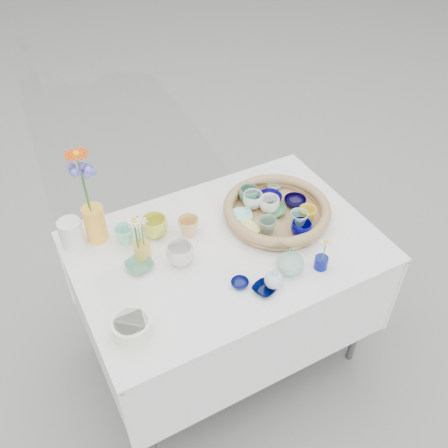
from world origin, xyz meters
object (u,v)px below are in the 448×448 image
wicker_tray (277,211)px  bud_vase_seafoam (290,261)px  display_table (226,349)px  tall_vase_yellow (95,224)px

wicker_tray → bud_vase_seafoam: bearing=-113.3°
display_table → tall_vase_yellow: tall_vase_yellow is taller
wicker_tray → bud_vase_seafoam: size_ratio=4.15×
display_table → tall_vase_yellow: bearing=147.1°
display_table → wicker_tray: bearing=10.1°
display_table → bud_vase_seafoam: bearing=-58.0°
bud_vase_seafoam → tall_vase_yellow: size_ratio=0.68×
wicker_tray → bud_vase_seafoam: bud_vase_seafoam is taller
wicker_tray → bud_vase_seafoam: 0.32m
display_table → tall_vase_yellow: 1.01m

